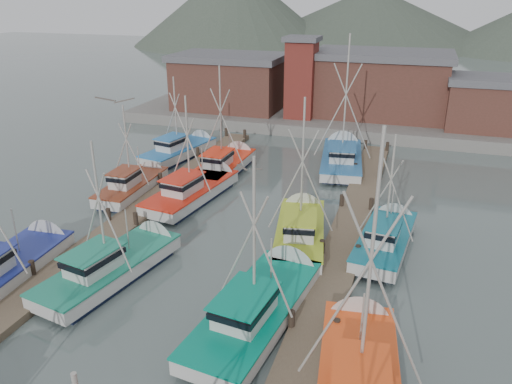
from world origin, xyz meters
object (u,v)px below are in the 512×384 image
(boat_12, at_px, (225,165))
(boat_4, at_px, (117,264))
(lookout_tower, at_px, (301,77))
(boat_8, at_px, (196,190))

(boat_12, bearing_deg, boat_4, -87.04)
(boat_4, distance_m, boat_12, 16.96)
(lookout_tower, distance_m, boat_12, 17.07)
(lookout_tower, height_order, boat_4, lookout_tower)
(boat_4, distance_m, boat_8, 11.08)
(lookout_tower, height_order, boat_8, lookout_tower)
(boat_4, xyz_separation_m, boat_8, (-0.45, 11.08, 0.00))
(boat_8, bearing_deg, lookout_tower, 91.27)
(boat_8, distance_m, boat_12, 5.88)
(lookout_tower, distance_m, boat_8, 22.72)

